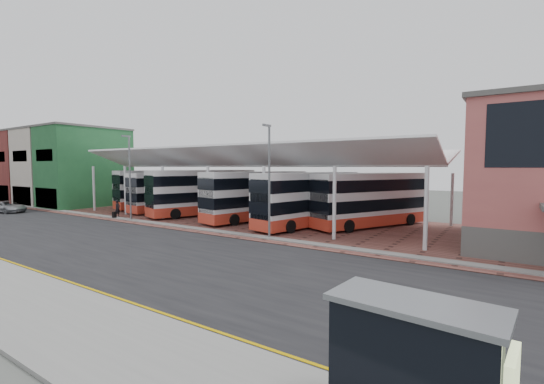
# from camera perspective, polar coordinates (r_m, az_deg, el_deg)

# --- Properties ---
(ground) EXTENTS (140.00, 140.00, 0.00)m
(ground) POSITION_cam_1_polar(r_m,az_deg,el_deg) (22.72, -13.81, -9.22)
(ground) COLOR #464944
(road) EXTENTS (120.00, 14.00, 0.02)m
(road) POSITION_cam_1_polar(r_m,az_deg,el_deg) (22.07, -15.76, -9.62)
(road) COLOR black
(road) RESTS_ON ground
(forecourt) EXTENTS (72.00, 16.00, 0.06)m
(forecourt) POSITION_cam_1_polar(r_m,az_deg,el_deg) (31.79, 6.40, -5.30)
(forecourt) COLOR brown
(forecourt) RESTS_ON ground
(sidewalk) EXTENTS (120.00, 4.00, 0.14)m
(sidewalk) POSITION_cam_1_polar(r_m,az_deg,el_deg) (18.12, -35.89, -13.06)
(sidewalk) COLOR slate
(sidewalk) RESTS_ON ground
(north_kerb) EXTENTS (120.00, 0.80, 0.14)m
(north_kerb) POSITION_cam_1_polar(r_m,az_deg,el_deg) (27.17, -4.06, -6.79)
(north_kerb) COLOR slate
(north_kerb) RESTS_ON ground
(yellow_line_near) EXTENTS (120.00, 0.12, 0.01)m
(yellow_line_near) POSITION_cam_1_polar(r_m,az_deg,el_deg) (18.88, -30.06, -12.30)
(yellow_line_near) COLOR #C29700
(yellow_line_near) RESTS_ON road
(yellow_line_far) EXTENTS (120.00, 0.12, 0.01)m
(yellow_line_far) POSITION_cam_1_polar(r_m,az_deg,el_deg) (19.01, -29.23, -12.16)
(yellow_line_far) COLOR #C29700
(yellow_line_far) RESTS_ON road
(canopy) EXTENTS (37.00, 11.63, 7.07)m
(canopy) POSITION_cam_1_polar(r_m,az_deg,el_deg) (36.49, -4.11, 5.00)
(canopy) COLOR silver
(canopy) RESTS_ON ground
(shop_green) EXTENTS (6.40, 10.20, 10.22)m
(shop_green) POSITION_cam_1_polar(r_m,az_deg,el_deg) (53.09, -27.19, 3.52)
(shop_green) COLOR #225C2F
(shop_green) RESTS_ON ground
(shop_cream) EXTENTS (6.40, 10.20, 10.22)m
(shop_cream) POSITION_cam_1_polar(r_m,az_deg,el_deg) (58.86, -30.28, 3.42)
(shop_cream) COLOR #BAAF9F
(shop_cream) RESTS_ON ground
(shop_brick) EXTENTS (6.40, 10.20, 10.22)m
(shop_brick) POSITION_cam_1_polar(r_m,az_deg,el_deg) (64.76, -32.81, 3.33)
(shop_brick) COLOR maroon
(shop_brick) RESTS_ON ground
(shop_ochre) EXTENTS (6.40, 10.20, 10.22)m
(shop_ochre) POSITION_cam_1_polar(r_m,az_deg,el_deg) (70.77, -34.91, 3.25)
(shop_ochre) COLOR #9B6A3C
(shop_ochre) RESTS_ON ground
(lamp_west) EXTENTS (0.16, 0.90, 8.07)m
(lamp_west) POSITION_cam_1_polar(r_m,az_deg,el_deg) (37.02, -21.43, 2.50)
(lamp_west) COLOR slate
(lamp_west) RESTS_ON ground
(lamp_east) EXTENTS (0.16, 0.90, 8.07)m
(lamp_east) POSITION_cam_1_polar(r_m,az_deg,el_deg) (25.59, -0.47, 2.23)
(lamp_east) COLOR slate
(lamp_east) RESTS_ON ground
(bus_0) EXTENTS (5.21, 11.53, 4.63)m
(bus_0) POSITION_cam_1_polar(r_m,az_deg,el_deg) (47.08, -16.81, 0.43)
(bus_0) COLOR silver
(bus_0) RESTS_ON forecourt
(bus_1) EXTENTS (3.53, 10.87, 4.40)m
(bus_1) POSITION_cam_1_polar(r_m,az_deg,el_deg) (43.47, -15.19, 0.03)
(bus_1) COLOR silver
(bus_1) RESTS_ON forecourt
(bus_2) EXTENTS (6.12, 11.72, 4.73)m
(bus_2) POSITION_cam_1_polar(r_m,az_deg,el_deg) (38.95, -10.80, -0.11)
(bus_2) COLOR silver
(bus_2) RESTS_ON forecourt
(bus_3) EXTENTS (5.16, 11.50, 4.62)m
(bus_3) POSITION_cam_1_polar(r_m,az_deg,el_deg) (34.55, -2.52, -0.65)
(bus_3) COLOR silver
(bus_3) RESTS_ON forecourt
(bus_4) EXTENTS (4.93, 11.42, 4.59)m
(bus_4) POSITION_cam_1_polar(r_m,az_deg,el_deg) (31.20, 5.68, -1.19)
(bus_4) COLOR silver
(bus_4) RESTS_ON forecourt
(bus_5) EXTENTS (7.14, 11.04, 4.55)m
(bus_5) POSITION_cam_1_polar(r_m,az_deg,el_deg) (31.85, 15.16, -1.24)
(bus_5) COLOR silver
(bus_5) RESTS_ON forecourt
(silver_car) EXTENTS (4.94, 3.03, 1.28)m
(silver_car) POSITION_cam_1_polar(r_m,az_deg,el_deg) (50.47, -36.16, -1.88)
(silver_car) COLOR #999CA1
(silver_car) RESTS_ON road
(pedestrian) EXTENTS (0.57, 0.72, 1.74)m
(pedestrian) POSITION_cam_1_polar(r_m,az_deg,el_deg) (39.88, -23.05, -2.40)
(pedestrian) COLOR black
(pedestrian) RESTS_ON forecourt
(suitcase) EXTENTS (0.39, 0.28, 0.67)m
(suitcase) POSITION_cam_1_polar(r_m,az_deg,el_deg) (39.03, -23.51, -3.34)
(suitcase) COLOR black
(suitcase) RESTS_ON forecourt
(bus_shelter) EXTENTS (3.26, 1.70, 2.52)m
(bus_shelter) POSITION_cam_1_polar(r_m,az_deg,el_deg) (7.59, 22.85, -23.27)
(bus_shelter) COLOR black
(bus_shelter) RESTS_ON sidewalk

